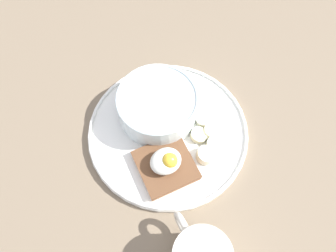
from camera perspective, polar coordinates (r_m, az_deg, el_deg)
The scene contains 10 objects.
ground_plane at distance 62.32cm, azimuth 0.00°, elevation -1.64°, with size 120.00×120.00×2.00cm, color #796852.
plate at distance 60.69cm, azimuth 0.00°, elevation -0.93°, with size 29.61×29.61×1.60cm.
oatmeal_bowl at distance 59.65cm, azimuth -1.56°, elevation 3.66°, with size 14.71×14.71×5.99cm.
toast_slice at distance 56.99cm, azimuth -0.40°, elevation -6.87°, with size 9.77×9.77×1.57cm.
poached_egg at distance 54.83cm, azimuth -0.26°, elevation -6.12°, with size 5.42×4.69×3.64cm.
banana_slice_front at distance 59.70cm, azimuth 5.42°, elevation -1.61°, with size 3.86×3.77×1.55cm.
banana_slice_left at distance 59.16cm, azimuth 8.26°, elevation -3.19°, with size 3.61×3.74×1.75cm.
banana_slice_back at distance 60.46cm, azimuth 7.87°, elevation -0.79°, with size 4.49×4.44×1.35cm.
banana_slice_right at distance 58.04cm, azimuth 6.61°, elevation -5.05°, with size 3.97×3.78×2.06cm.
banana_slice_inner at distance 61.30cm, azimuth 6.37°, elevation 1.23°, with size 4.12×4.19×1.44cm.
Camera 1 is at (-12.14, -23.17, 57.56)cm, focal length 35.00 mm.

